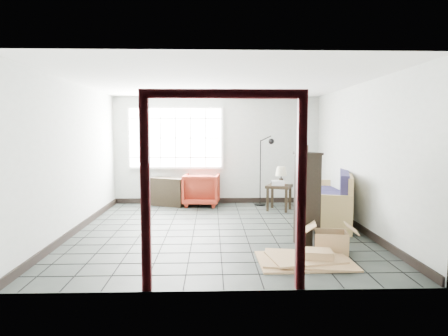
{
  "coord_description": "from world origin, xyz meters",
  "views": [
    {
      "loc": [
        -0.13,
        -7.0,
        1.75
      ],
      "look_at": [
        0.1,
        0.3,
        1.08
      ],
      "focal_mm": 32.0,
      "sensor_mm": 36.0,
      "label": 1
    }
  ],
  "objects_px": {
    "side_table": "(279,189)",
    "tall_shelf": "(307,198)",
    "armchair": "(202,188)",
    "futon_sofa": "(332,203)"
  },
  "relations": [
    {
      "from": "side_table",
      "to": "tall_shelf",
      "type": "height_order",
      "value": "tall_shelf"
    },
    {
      "from": "armchair",
      "to": "side_table",
      "type": "relative_size",
      "value": 1.24
    },
    {
      "from": "futon_sofa",
      "to": "side_table",
      "type": "relative_size",
      "value": 3.59
    },
    {
      "from": "armchair",
      "to": "side_table",
      "type": "xyz_separation_m",
      "value": [
        1.74,
        -0.64,
        0.05
      ]
    },
    {
      "from": "futon_sofa",
      "to": "tall_shelf",
      "type": "bearing_deg",
      "value": -101.06
    },
    {
      "from": "futon_sofa",
      "to": "side_table",
      "type": "xyz_separation_m",
      "value": [
        -0.84,
        1.13,
        0.1
      ]
    },
    {
      "from": "side_table",
      "to": "futon_sofa",
      "type": "bearing_deg",
      "value": -53.3
    },
    {
      "from": "armchair",
      "to": "tall_shelf",
      "type": "height_order",
      "value": "tall_shelf"
    },
    {
      "from": "futon_sofa",
      "to": "armchair",
      "type": "bearing_deg",
      "value": 163.34
    },
    {
      "from": "futon_sofa",
      "to": "armchair",
      "type": "distance_m",
      "value": 3.14
    }
  ]
}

